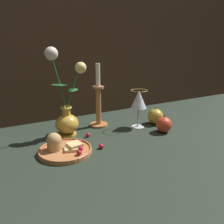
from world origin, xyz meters
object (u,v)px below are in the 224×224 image
Objects in this scene: candlestick at (98,105)px; apple_beside_vase at (164,125)px; vase at (67,111)px; apple_near_glass at (155,116)px; plate_with_pastries at (63,148)px; wine_glass at (139,101)px.

apple_beside_vase is at bearing -44.06° from candlestick.
vase is 0.17m from candlestick.
apple_near_glass is at bearing 70.48° from apple_beside_vase.
apple_beside_vase reaches higher than plate_with_pastries.
plate_with_pastries is 0.63× the size of candlestick.
plate_with_pastries is at bearing -170.63° from apple_near_glass.
plate_with_pastries is 0.49m from apple_near_glass.
vase is 0.42m from apple_beside_vase.
apple_near_glass reaches higher than plate_with_pastries.
vase is at bearing 66.14° from plate_with_pastries.
vase is 4.50× the size of apple_beside_vase.
candlestick is 3.75× the size of apple_beside_vase.
wine_glass reaches higher than apple_near_glass.
wine_glass is 0.58× the size of candlestick.
vase reaches higher than wine_glass.
apple_near_glass is at bearing -8.38° from vase.
apple_near_glass is at bearing -2.87° from wine_glass.
wine_glass is at bearing -10.05° from vase.
plate_with_pastries is 2.18× the size of apple_near_glass.
apple_near_glass reaches higher than apple_beside_vase.
vase is at bearing 156.78° from apple_beside_vase.
wine_glass is at bearing -33.54° from candlestick.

